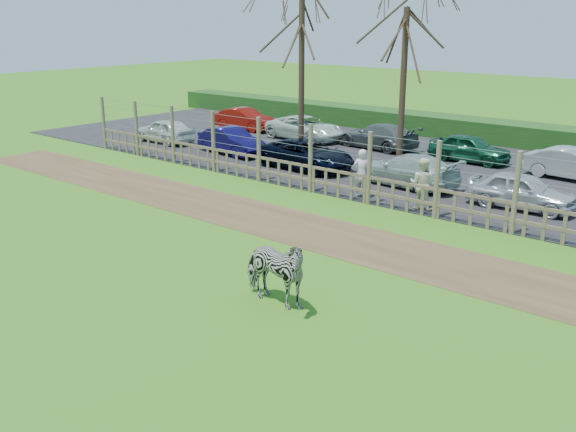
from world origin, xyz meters
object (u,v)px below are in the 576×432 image
Objects in this scene: car_11 at (573,164)px; car_1 at (231,141)px; car_10 at (470,148)px; zebra at (274,271)px; car_7 at (244,119)px; car_9 at (378,136)px; car_0 at (165,131)px; car_8 at (305,128)px; visitor_b at (422,184)px; tree_left at (302,29)px; car_3 at (407,170)px; car_2 at (306,154)px; visitor_a at (362,173)px; car_4 at (522,191)px; tree_mid at (405,49)px.

car_1 is at bearing 114.10° from car_11.
car_10 is (9.22, 5.39, 0.00)m from car_1.
zebra is 0.52× the size of car_1.
car_7 is 13.27m from car_10.
car_0 is at bearing -51.79° from car_9.
car_8 is at bearing 136.17° from car_0.
visitor_b reaches higher than car_9.
tree_left reaches higher than car_3.
tree_left is 5.54m from car_2.
visitor_a is 0.40× the size of car_2.
car_0 is 1.00× the size of car_4.
tree_mid is at bearing -90.34° from visitor_a.
car_9 is at bearing 89.05° from car_10.
tree_left is at bearing 36.77° from zebra.
car_4 is (4.44, -0.22, 0.00)m from car_3.
car_11 is at bearing 143.11° from car_3.
car_10 is (4.69, 5.57, 0.00)m from car_2.
visitor_a is 0.49× the size of car_0.
visitor_a reaches higher than car_10.
car_9 is at bearing -91.93° from car_7.
car_1 and car_11 have the same top height.
car_1 is (-7.36, -2.58, -4.23)m from tree_mid.
visitor_b is at bearing -105.45° from car_2.
car_3 and car_7 have the same top height.
visitor_a is 0.49× the size of car_4.
tree_mid reaches higher than car_0.
car_1 is (-11.10, 2.42, -0.26)m from visitor_b.
visitor_a is 8.91m from car_9.
zebra is 8.65m from visitor_b.
car_10 is 0.97× the size of car_11.
car_7 and car_10 have the same top height.
car_7 is at bearing -81.52° from car_9.
visitor_a is 0.47× the size of car_7.
car_2 is (-6.57, 2.24, -0.26)m from visitor_b.
car_2 is 1.19× the size of car_7.
tree_mid is 1.65× the size of car_9.
car_7 is (-16.14, 16.19, -0.16)m from zebra.
car_11 is at bearing -120.41° from visitor_b.
zebra is 0.54× the size of car_0.
car_2 is (-2.83, -2.76, -4.23)m from tree_mid.
car_11 is at bearing 106.06° from car_0.
car_7 is (-12.81, 7.62, -0.26)m from visitor_a.
car_0 is (-15.67, 2.29, -0.26)m from visitor_b.
car_8 is at bearing 66.19° from car_4.
car_3 is at bearing -14.01° from tree_left.
car_2 is 1.23× the size of car_4.
car_1 is at bearing -151.01° from tree_left.
visitor_a is at bearing -10.51° from visitor_b.
car_0 is 4.57m from car_1.
visitor_b is 3.34m from car_4.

